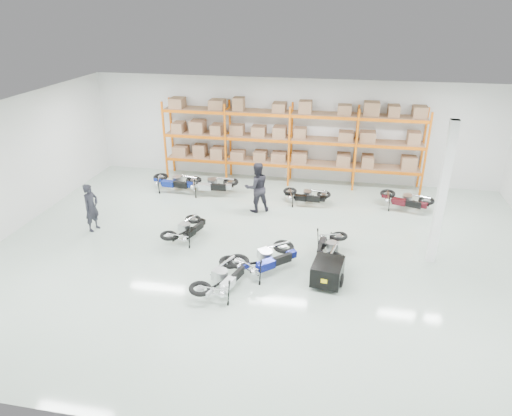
% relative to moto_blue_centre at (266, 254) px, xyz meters
% --- Properties ---
extents(room, '(18.00, 18.00, 18.00)m').
position_rel_moto_blue_centre_xyz_m(room, '(-0.20, 1.10, 1.65)').
color(room, '#ABBEAF').
rests_on(room, ground).
extents(pallet_rack, '(11.28, 0.98, 3.62)m').
position_rel_moto_blue_centre_xyz_m(pallet_rack, '(-0.20, 7.55, 1.66)').
color(pallet_rack, '#D65E0B').
rests_on(pallet_rack, ground).
extents(structural_column, '(0.25, 0.25, 4.50)m').
position_rel_moto_blue_centre_xyz_m(structural_column, '(5.00, 1.60, 1.65)').
color(structural_column, white).
rests_on(structural_column, ground).
extents(moto_blue_centre, '(2.10, 2.04, 1.27)m').
position_rel_moto_blue_centre_xyz_m(moto_blue_centre, '(0.00, 0.00, 0.00)').
color(moto_blue_centre, '#080E54').
rests_on(moto_blue_centre, ground).
extents(moto_silver_left, '(1.41, 2.03, 1.19)m').
position_rel_moto_blue_centre_xyz_m(moto_silver_left, '(-1.03, -1.22, -0.04)').
color(moto_silver_left, silver).
rests_on(moto_silver_left, ground).
extents(moto_black_far_left, '(1.29, 1.85, 1.09)m').
position_rel_moto_blue_centre_xyz_m(moto_black_far_left, '(-3.00, 1.50, -0.09)').
color(moto_black_far_left, black).
rests_on(moto_black_far_left, ground).
extents(moto_touring_right, '(1.00, 1.73, 1.07)m').
position_rel_moto_blue_centre_xyz_m(moto_touring_right, '(1.85, 1.24, -0.09)').
color(moto_touring_right, black).
rests_on(moto_touring_right, ground).
extents(trailer, '(0.96, 1.77, 0.73)m').
position_rel_moto_blue_centre_xyz_m(trailer, '(1.85, -0.36, -0.17)').
color(trailer, black).
rests_on(trailer, ground).
extents(moto_back_a, '(1.95, 1.08, 1.22)m').
position_rel_moto_blue_centre_xyz_m(moto_back_a, '(-4.88, 5.60, -0.02)').
color(moto_back_a, navy).
rests_on(moto_back_a, ground).
extents(moto_back_b, '(1.99, 1.08, 1.26)m').
position_rel_moto_blue_centre_xyz_m(moto_back_b, '(-3.28, 5.55, -0.01)').
color(moto_back_b, '#AAB0B4').
rests_on(moto_back_b, ground).
extents(moto_back_c, '(1.70, 0.92, 1.07)m').
position_rel_moto_blue_centre_xyz_m(moto_back_c, '(0.75, 5.22, -0.10)').
color(moto_back_c, black).
rests_on(moto_back_c, ground).
extents(moto_back_d, '(1.97, 1.39, 1.15)m').
position_rel_moto_blue_centre_xyz_m(moto_back_d, '(4.60, 5.43, -0.05)').
color(moto_back_d, '#420D14').
rests_on(moto_back_d, ground).
extents(person_left, '(0.54, 0.70, 1.73)m').
position_rel_moto_blue_centre_xyz_m(person_left, '(-6.49, 1.60, 0.27)').
color(person_left, black).
rests_on(person_left, ground).
extents(person_back, '(1.20, 1.11, 1.97)m').
position_rel_moto_blue_centre_xyz_m(person_back, '(-1.07, 4.25, 0.39)').
color(person_back, black).
rests_on(person_back, ground).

